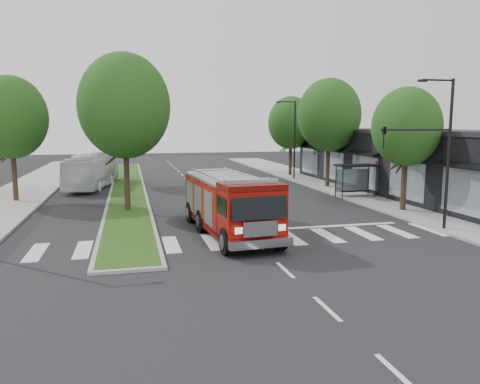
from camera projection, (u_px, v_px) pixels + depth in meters
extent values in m
plane|color=black|center=(239.00, 227.00, 26.04)|extent=(140.00, 140.00, 0.00)
cube|color=gray|center=(358.00, 193.00, 38.52)|extent=(5.00, 80.00, 0.15)
cube|color=gray|center=(2.00, 206.00, 32.34)|extent=(5.00, 80.00, 0.15)
cube|color=gray|center=(128.00, 187.00, 41.99)|extent=(3.00, 50.00, 0.14)
cube|color=#214814|center=(128.00, 186.00, 41.98)|extent=(2.60, 49.50, 0.02)
cube|color=black|center=(408.00, 163.00, 39.20)|extent=(8.00, 30.00, 5.00)
cylinder|color=black|center=(343.00, 184.00, 35.23)|extent=(0.08, 0.08, 2.50)
cylinder|color=black|center=(376.00, 183.00, 35.87)|extent=(0.08, 0.08, 2.50)
cylinder|color=black|center=(336.00, 182.00, 36.38)|extent=(0.08, 0.08, 2.50)
cylinder|color=black|center=(368.00, 181.00, 37.03)|extent=(0.08, 0.08, 2.50)
cube|color=black|center=(356.00, 165.00, 35.94)|extent=(3.20, 1.60, 0.12)
cube|color=#8C99A5|center=(352.00, 180.00, 36.79)|extent=(2.80, 0.04, 1.80)
cube|color=black|center=(355.00, 191.00, 36.23)|extent=(2.40, 0.40, 0.08)
cylinder|color=black|center=(404.00, 183.00, 30.33)|extent=(0.36, 0.36, 3.74)
ellipsoid|color=#0E3610|center=(407.00, 127.00, 29.81)|extent=(4.40, 4.40, 5.06)
cylinder|color=black|center=(328.00, 164.00, 41.84)|extent=(0.36, 0.36, 4.40)
ellipsoid|color=#0E3610|center=(329.00, 115.00, 41.22)|extent=(5.60, 5.60, 6.44)
cylinder|color=black|center=(290.00, 158.00, 51.50)|extent=(0.36, 0.36, 3.96)
ellipsoid|color=#0E3610|center=(291.00, 123.00, 50.94)|extent=(5.00, 5.00, 5.75)
cylinder|color=black|center=(127.00, 177.00, 30.11)|extent=(0.36, 0.36, 4.62)
ellipsoid|color=#0E3610|center=(124.00, 106.00, 29.47)|extent=(5.80, 5.80, 6.67)
cylinder|color=black|center=(127.00, 162.00, 43.61)|extent=(0.36, 0.36, 4.40)
ellipsoid|color=#0E3610|center=(126.00, 115.00, 42.99)|extent=(5.60, 5.60, 6.44)
cylinder|color=black|center=(14.00, 174.00, 34.09)|extent=(0.36, 0.36, 4.18)
ellipsoid|color=#0E3610|center=(11.00, 117.00, 33.50)|extent=(5.20, 5.20, 5.98)
cylinder|color=black|center=(448.00, 157.00, 24.50)|extent=(0.16, 0.16, 8.00)
cylinder|color=black|center=(438.00, 80.00, 23.74)|extent=(1.80, 0.10, 0.10)
cube|color=black|center=(422.00, 81.00, 23.54)|extent=(0.45, 0.20, 0.12)
cylinder|color=black|center=(416.00, 130.00, 23.84)|extent=(4.00, 0.10, 0.10)
imported|color=black|center=(384.00, 138.00, 23.49)|extent=(0.18, 0.22, 1.10)
cylinder|color=black|center=(295.00, 141.00, 47.13)|extent=(0.16, 0.16, 8.00)
cylinder|color=black|center=(287.00, 102.00, 46.36)|extent=(1.80, 0.10, 0.10)
cube|color=black|center=(278.00, 102.00, 46.16)|extent=(0.45, 0.20, 0.12)
cube|color=#540804|center=(229.00, 224.00, 24.28)|extent=(3.51, 9.39, 0.27)
cube|color=maroon|center=(224.00, 200.00, 24.94)|extent=(3.33, 7.21, 2.19)
cube|color=maroon|center=(251.00, 214.00, 20.93)|extent=(2.89, 2.20, 2.30)
cube|color=#B2B2B7|center=(224.00, 178.00, 24.77)|extent=(3.33, 7.21, 0.13)
cylinder|color=#B2B2B7|center=(206.00, 175.00, 24.43)|extent=(0.67, 6.55, 0.11)
cylinder|color=#B2B2B7|center=(242.00, 173.00, 25.05)|extent=(0.67, 6.55, 0.11)
cube|color=silver|center=(261.00, 243.00, 19.90)|extent=(2.87, 0.63, 0.38)
cube|color=#8C99A5|center=(251.00, 181.00, 20.72)|extent=(2.43, 0.59, 0.20)
cylinder|color=black|center=(227.00, 242.00, 20.39)|extent=(0.48, 1.23, 1.20)
cylinder|color=black|center=(280.00, 237.00, 21.17)|extent=(0.48, 1.23, 1.20)
cylinder|color=black|center=(202.00, 221.00, 24.70)|extent=(0.48, 1.23, 1.20)
cylinder|color=black|center=(247.00, 218.00, 25.48)|extent=(0.48, 1.23, 1.20)
cylinder|color=black|center=(191.00, 212.00, 27.17)|extent=(0.48, 1.23, 1.20)
cylinder|color=black|center=(232.00, 210.00, 27.95)|extent=(0.48, 1.23, 1.20)
imported|color=silver|center=(93.00, 171.00, 42.25)|extent=(4.31, 11.21, 3.05)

